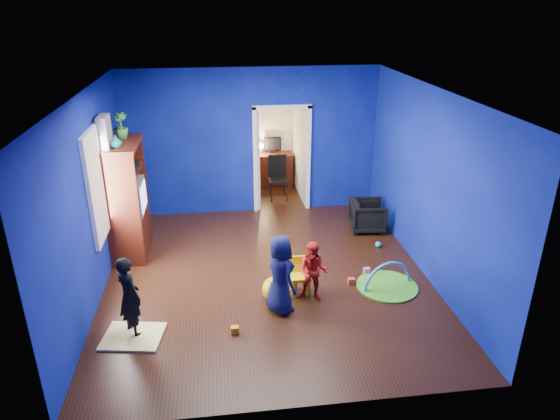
{
  "coord_description": "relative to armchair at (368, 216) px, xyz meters",
  "views": [
    {
      "loc": [
        -0.7,
        -6.81,
        4.08
      ],
      "look_at": [
        0.25,
        0.4,
        0.98
      ],
      "focal_mm": 32.0,
      "sensor_mm": 36.0,
      "label": 1
    }
  ],
  "objects": [
    {
      "name": "child_navy",
      "position": [
        -1.99,
        -2.41,
        0.29
      ],
      "size": [
        0.57,
        0.67,
        1.15
      ],
      "primitive_type": "imported",
      "rotation": [
        0.0,
        0.0,
        2.01
      ],
      "color": "#10173C",
      "rests_on": "floor"
    },
    {
      "name": "toddler_red",
      "position": [
        -1.48,
        -2.2,
        0.17
      ],
      "size": [
        0.53,
        0.47,
        0.92
      ],
      "primitive_type": "imported",
      "rotation": [
        0.0,
        0.0,
        -0.33
      ],
      "color": "red",
      "rests_on": "floor"
    },
    {
      "name": "potted_plant",
      "position": [
        -4.29,
        -0.12,
        1.88
      ],
      "size": [
        0.31,
        0.31,
        0.43
      ],
      "primitive_type": "imported",
      "rotation": [
        0.0,
        0.0,
        -0.34
      ],
      "color": "#348430",
      "rests_on": "tv_armoire"
    },
    {
      "name": "curtain",
      "position": [
        -4.44,
        -0.61,
        0.96
      ],
      "size": [
        0.14,
        0.42,
        2.4
      ],
      "primitive_type": "cube",
      "color": "slate",
      "rests_on": "floor"
    },
    {
      "name": "doorway",
      "position": [
        -1.47,
        1.24,
        0.76
      ],
      "size": [
        1.16,
        0.1,
        2.1
      ],
      "primitive_type": "cube",
      "color": "white",
      "rests_on": "floor"
    },
    {
      "name": "desk_monitor",
      "position": [
        -1.47,
        2.87,
        0.66
      ],
      "size": [
        0.4,
        0.05,
        0.32
      ],
      "primitive_type": "cube",
      "color": "black",
      "rests_on": "study_desk"
    },
    {
      "name": "toy_arch",
      "position": [
        -0.28,
        -2.03,
        -0.27
      ],
      "size": [
        0.82,
        0.26,
        0.83
      ],
      "primitive_type": "torus",
      "rotation": [
        1.57,
        0.0,
        0.26
      ],
      "color": "#3F8CD8",
      "rests_on": "floor"
    },
    {
      "name": "wall_back",
      "position": [
        -2.07,
        1.24,
        1.16
      ],
      "size": [
        5.0,
        0.02,
        2.9
      ],
      "primitive_type": "cube",
      "color": "navy",
      "rests_on": "floor"
    },
    {
      "name": "crt_tv",
      "position": [
        -4.25,
        -0.34,
        0.73
      ],
      "size": [
        0.46,
        0.7,
        0.54
      ],
      "primitive_type": "cube",
      "color": "silver",
      "rests_on": "tv_armoire"
    },
    {
      "name": "armchair",
      "position": [
        0.0,
        0.0,
        0.0
      ],
      "size": [
        0.69,
        0.68,
        0.58
      ],
      "primitive_type": "imported",
      "rotation": [
        0.0,
        0.0,
        1.47
      ],
      "color": "black",
      "rests_on": "floor"
    },
    {
      "name": "toy_0",
      "position": [
        -0.81,
        -1.88,
        -0.24
      ],
      "size": [
        0.1,
        0.08,
        0.1
      ],
      "primitive_type": "cube",
      "color": "red",
      "rests_on": "floor"
    },
    {
      "name": "book_shelf",
      "position": [
        -1.47,
        2.86,
        1.73
      ],
      "size": [
        0.88,
        0.24,
        0.04
      ],
      "primitive_type": "cube",
      "color": "white",
      "rests_on": "study_desk"
    },
    {
      "name": "yellow_blanket",
      "position": [
        -3.97,
        -2.79,
        -0.27
      ],
      "size": [
        0.84,
        0.72,
        0.03
      ],
      "primitive_type": "cube",
      "rotation": [
        0.0,
        0.0,
        -0.17
      ],
      "color": "#F2E07A",
      "rests_on": "floor"
    },
    {
      "name": "tv_armoire",
      "position": [
        -4.29,
        -0.34,
        0.69
      ],
      "size": [
        0.58,
        1.14,
        1.96
      ],
      "primitive_type": "cube",
      "color": "#3A0E09",
      "rests_on": "floor"
    },
    {
      "name": "alcove",
      "position": [
        -1.47,
        2.11,
        0.96
      ],
      "size": [
        1.0,
        1.75,
        2.5
      ],
      "primitive_type": null,
      "color": "silver",
      "rests_on": "floor"
    },
    {
      "name": "kid_chair",
      "position": [
        -1.63,
        -2.0,
        -0.04
      ],
      "size": [
        0.28,
        0.28,
        0.5
      ],
      "primitive_type": "cube",
      "rotation": [
        0.0,
        0.0,
        -0.02
      ],
      "color": "yellow",
      "rests_on": "floor"
    },
    {
      "name": "desk_lamp",
      "position": [
        -1.75,
        2.81,
        0.64
      ],
      "size": [
        0.14,
        0.14,
        0.14
      ],
      "primitive_type": "sphere",
      "color": "#FFD88C",
      "rests_on": "study_desk"
    },
    {
      "name": "ceiling",
      "position": [
        -2.07,
        -1.51,
        2.61
      ],
      "size": [
        5.0,
        5.5,
        0.01
      ],
      "primitive_type": "cube",
      "color": "white",
      "rests_on": "wall_back"
    },
    {
      "name": "floor",
      "position": [
        -2.07,
        -1.51,
        -0.29
      ],
      "size": [
        5.0,
        5.5,
        0.01
      ],
      "primitive_type": "cube",
      "color": "black",
      "rests_on": "ground"
    },
    {
      "name": "window_left",
      "position": [
        -4.56,
        -1.16,
        1.26
      ],
      "size": [
        0.03,
        0.95,
        1.55
      ],
      "primitive_type": "cube",
      "color": "white",
      "rests_on": "wall_left"
    },
    {
      "name": "child_black",
      "position": [
        -3.97,
        -2.69,
        0.27
      ],
      "size": [
        0.47,
        0.49,
        1.13
      ],
      "primitive_type": "imported",
      "rotation": [
        0.0,
        0.0,
        2.26
      ],
      "color": "black",
      "rests_on": "floor"
    },
    {
      "name": "toy_2",
      "position": [
        -2.65,
        -2.87,
        -0.24
      ],
      "size": [
        0.1,
        0.08,
        0.1
      ],
      "primitive_type": "cube",
      "color": "orange",
      "rests_on": "floor"
    },
    {
      "name": "wall_front",
      "position": [
        -2.07,
        -4.26,
        1.16
      ],
      "size": [
        5.0,
        0.02,
        2.9
      ],
      "primitive_type": "cube",
      "color": "navy",
      "rests_on": "floor"
    },
    {
      "name": "toy_4",
      "position": [
        -0.48,
        -1.6,
        -0.24
      ],
      "size": [
        0.1,
        0.08,
        0.1
      ],
      "primitive_type": "cube",
      "color": "#D24EAC",
      "rests_on": "floor"
    },
    {
      "name": "wall_left",
      "position": [
        -4.57,
        -1.51,
        1.16
      ],
      "size": [
        0.02,
        5.5,
        2.9
      ],
      "primitive_type": "cube",
      "color": "navy",
      "rests_on": "floor"
    },
    {
      "name": "toy_1",
      "position": [
        -0.01,
        -0.73,
        -0.23
      ],
      "size": [
        0.11,
        0.11,
        0.11
      ],
      "primitive_type": "sphere",
      "color": "#2297C4",
      "rests_on": "floor"
    },
    {
      "name": "wall_right",
      "position": [
        0.43,
        -1.51,
        1.16
      ],
      "size": [
        0.02,
        5.5,
        2.9
      ],
      "primitive_type": "cube",
      "color": "navy",
      "rests_on": "floor"
    },
    {
      "name": "folding_chair",
      "position": [
        -1.47,
        1.79,
        0.17
      ],
      "size": [
        0.4,
        0.4,
        0.92
      ],
      "primitive_type": "cube",
      "color": "black",
      "rests_on": "floor"
    },
    {
      "name": "hopper_ball",
      "position": [
        -2.04,
        -2.16,
        -0.11
      ],
      "size": [
        0.37,
        0.37,
        0.37
      ],
      "primitive_type": "sphere",
      "color": "yellow",
      "rests_on": "floor"
    },
    {
      "name": "vase",
      "position": [
        -4.29,
        -0.64,
        1.77
      ],
      "size": [
        0.22,
        0.22,
        0.19
      ],
      "primitive_type": "imported",
      "rotation": [
        0.0,
        0.0,
        0.23
      ],
      "color": "#0D636C",
      "rests_on": "tv_armoire"
    },
    {
      "name": "study_desk",
      "position": [
        -1.47,
        2.75,
        0.09
      ],
      "size": [
        0.88,
        0.44,
        0.75
      ],
      "primitive_type": "cube",
      "color": "#3D140A",
      "rests_on": "floor"
    },
    {
      "name": "toy_3",
      "position": [
        -1.17,
        -0.65,
        -0.23
      ],
      "size": [
        0.11,
        0.11,
        0.11
      ],
      "primitive_type": "sphere",
      "color": "green",
      "rests_on": "floor"
    },
    {
      "name": "play_mat",
      "position": [
        -0.28,
        -2.03,
        -0.28
      ],
      "size": [
        0.93,
        0.93,
        0.02
      ],
      "primitive_type": "cylinder",
      "color": "green",
      "rests_on": "floor"
    }
  ]
}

